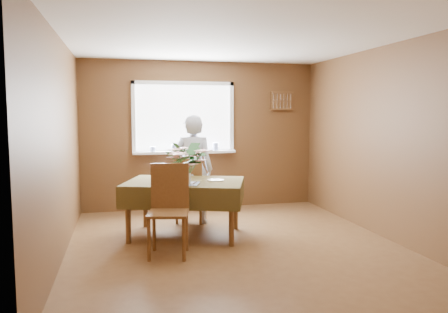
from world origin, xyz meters
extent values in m
plane|color=brown|center=(0.00, 0.00, 0.00)|extent=(4.50, 4.50, 0.00)
plane|color=white|center=(0.00, 0.00, 2.50)|extent=(4.50, 4.50, 0.00)
plane|color=brown|center=(0.00, 2.25, 1.25)|extent=(4.00, 0.00, 4.00)
plane|color=brown|center=(0.00, -2.25, 1.25)|extent=(4.00, 0.00, 4.00)
plane|color=brown|center=(-2.00, 0.00, 1.25)|extent=(0.00, 4.50, 4.50)
plane|color=brown|center=(2.00, 0.00, 1.25)|extent=(0.00, 4.50, 4.50)
cube|color=white|center=(-0.30, 2.23, 1.55)|extent=(1.60, 0.01, 1.10)
cube|color=white|center=(-0.30, 2.22, 2.13)|extent=(1.72, 0.06, 0.06)
cube|color=white|center=(-0.30, 2.22, 0.97)|extent=(1.72, 0.06, 0.06)
cube|color=white|center=(-1.13, 2.22, 1.55)|extent=(0.06, 0.06, 1.22)
cube|color=white|center=(0.53, 2.22, 1.55)|extent=(0.06, 0.06, 1.22)
cube|color=white|center=(-0.30, 2.15, 0.98)|extent=(1.72, 0.20, 0.04)
cylinder|color=white|center=(-0.83, 2.13, 1.04)|extent=(0.09, 0.09, 0.08)
cylinder|color=white|center=(-0.48, 2.13, 1.06)|extent=(0.11, 0.11, 0.12)
cylinder|color=white|center=(-0.12, 2.13, 1.05)|extent=(0.12, 0.12, 0.09)
cylinder|color=white|center=(0.23, 2.13, 1.06)|extent=(0.10, 0.10, 0.13)
cube|color=brown|center=(1.45, 2.23, 1.85)|extent=(0.40, 0.03, 0.30)
cube|color=brown|center=(1.45, 2.21, 2.00)|extent=(0.44, 0.04, 0.03)
cube|color=brown|center=(1.45, 2.21, 1.70)|extent=(0.44, 0.04, 0.03)
cylinder|color=brown|center=(-1.27, 0.38, 0.34)|extent=(0.07, 0.07, 0.69)
cylinder|color=brown|center=(-0.04, -0.03, 0.34)|extent=(0.07, 0.07, 0.69)
cylinder|color=brown|center=(-1.02, 1.15, 0.34)|extent=(0.07, 0.07, 0.69)
cylinder|color=brown|center=(0.21, 0.74, 0.34)|extent=(0.07, 0.07, 0.69)
cube|color=brown|center=(-0.53, 0.56, 0.71)|extent=(1.68, 1.38, 0.04)
cube|color=#392E14|center=(-0.53, 0.56, 0.73)|extent=(1.76, 1.45, 0.01)
cube|color=#392E14|center=(-0.69, 0.07, 0.59)|extent=(1.44, 0.49, 0.27)
cube|color=#392E14|center=(-0.37, 1.04, 0.59)|extent=(1.44, 0.49, 0.27)
cube|color=#392E14|center=(-1.25, 0.80, 0.59)|extent=(0.34, 0.98, 0.27)
cube|color=#392E14|center=(0.19, 0.32, 0.59)|extent=(0.34, 0.98, 0.27)
cube|color=#4992D1|center=(-0.61, 0.33, 0.74)|extent=(0.51, 0.44, 0.01)
cylinder|color=brown|center=(-0.10, 1.40, 0.22)|extent=(0.04, 0.04, 0.44)
cylinder|color=brown|center=(-0.43, 1.53, 0.22)|extent=(0.04, 0.04, 0.44)
cylinder|color=brown|center=(-0.23, 1.07, 0.22)|extent=(0.04, 0.04, 0.44)
cylinder|color=brown|center=(-0.56, 1.20, 0.22)|extent=(0.04, 0.04, 0.44)
cube|color=brown|center=(-0.33, 1.30, 0.46)|extent=(0.54, 0.54, 0.03)
cube|color=brown|center=(-0.40, 1.12, 0.72)|extent=(0.40, 0.18, 0.49)
cylinder|color=brown|center=(-1.07, -0.36, 0.24)|extent=(0.04, 0.04, 0.48)
cylinder|color=brown|center=(-0.69, -0.45, 0.24)|extent=(0.04, 0.04, 0.48)
cylinder|color=brown|center=(-0.98, 0.01, 0.24)|extent=(0.04, 0.04, 0.48)
cylinder|color=brown|center=(-0.61, -0.08, 0.24)|extent=(0.04, 0.04, 0.48)
cube|color=brown|center=(-0.84, -0.22, 0.49)|extent=(0.54, 0.54, 0.03)
cube|color=brown|center=(-0.79, -0.02, 0.78)|extent=(0.44, 0.13, 0.53)
imported|color=white|center=(-0.31, 1.22, 0.80)|extent=(0.67, 0.53, 1.61)
cylinder|color=white|center=(-0.54, 0.31, 0.81)|extent=(0.11, 0.11, 0.14)
cylinder|color=#33662D|center=(-0.54, 0.31, 0.91)|extent=(0.07, 0.07, 0.10)
cylinder|color=white|center=(-0.13, 0.49, 0.74)|extent=(0.23, 0.23, 0.01)
cube|color=silver|center=(-0.43, 0.32, 0.75)|extent=(0.10, 0.19, 0.00)
camera|label=1|loc=(-1.35, -5.10, 1.62)|focal=35.00mm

